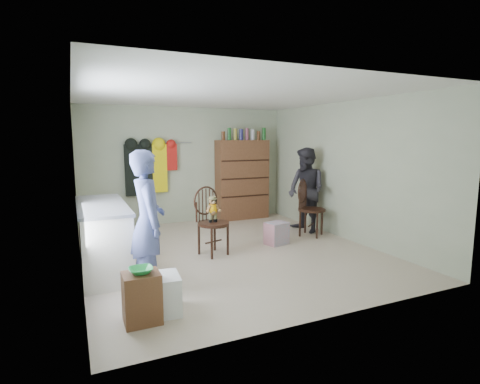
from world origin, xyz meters
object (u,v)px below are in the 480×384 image
chair_front (211,216)px  chair_far (308,205)px  dresser (242,179)px  counter (103,237)px

chair_front → chair_far: chair_front is taller
chair_front → chair_far: 2.11m
chair_far → dresser: 2.01m
chair_far → dresser: size_ratio=0.52×
chair_front → dresser: size_ratio=0.52×
chair_front → counter: bearing=163.4°
dresser → chair_front: bearing=-124.9°
chair_front → dresser: (1.57, 2.26, 0.30)m
chair_far → dresser: bearing=67.1°
chair_front → chair_far: size_ratio=1.01×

